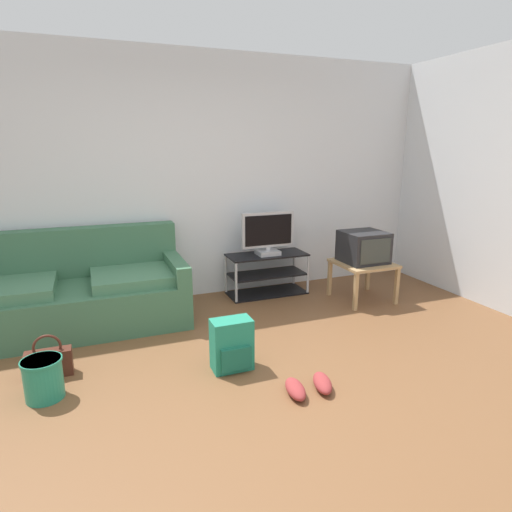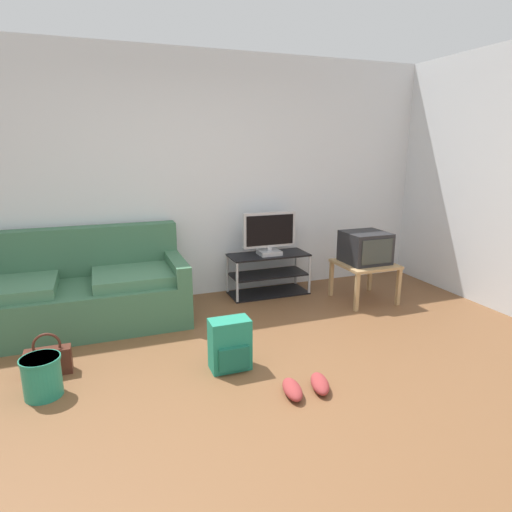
{
  "view_description": "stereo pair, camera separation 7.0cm",
  "coord_description": "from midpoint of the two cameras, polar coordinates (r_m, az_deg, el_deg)",
  "views": [
    {
      "loc": [
        -0.97,
        -2.36,
        1.7
      ],
      "look_at": [
        0.46,
        1.28,
        0.71
      ],
      "focal_mm": 30.34,
      "sensor_mm": 36.0,
      "label": 1
    },
    {
      "loc": [
        -0.9,
        -2.38,
        1.7
      ],
      "look_at": [
        0.46,
        1.28,
        0.71
      ],
      "focal_mm": 30.34,
      "sensor_mm": 36.0,
      "label": 2
    }
  ],
  "objects": [
    {
      "name": "ground_plane",
      "position": [
        3.07,
        1.01,
        -19.62
      ],
      "size": [
        9.0,
        9.8,
        0.02
      ],
      "primitive_type": "cube",
      "color": "brown"
    },
    {
      "name": "wall_back",
      "position": [
        4.92,
        -9.52,
        10.01
      ],
      "size": [
        9.0,
        0.1,
        2.7
      ],
      "primitive_type": "cube",
      "color": "silver",
      "rests_on": "ground_plane"
    },
    {
      "name": "wall_right",
      "position": [
        5.13,
        31.06,
        8.35
      ],
      "size": [
        0.1,
        3.6,
        2.7
      ],
      "primitive_type": "cube",
      "color": "silver",
      "rests_on": "ground_plane"
    },
    {
      "name": "couch",
      "position": [
        4.54,
        -22.17,
        -4.47
      ],
      "size": [
        2.06,
        0.95,
        0.91
      ],
      "color": "#3D6B4C",
      "rests_on": "ground_plane"
    },
    {
      "name": "tv_stand",
      "position": [
        5.09,
        2.03,
        -2.39
      ],
      "size": [
        0.92,
        0.4,
        0.48
      ],
      "color": "black",
      "rests_on": "ground_plane"
    },
    {
      "name": "flat_tv",
      "position": [
        4.95,
        2.18,
        2.92
      ],
      "size": [
        0.63,
        0.22,
        0.49
      ],
      "color": "#B2B2B7",
      "rests_on": "tv_stand"
    },
    {
      "name": "side_table",
      "position": [
        4.99,
        14.54,
        -1.51
      ],
      "size": [
        0.59,
        0.59,
        0.44
      ],
      "color": "tan",
      "rests_on": "ground_plane"
    },
    {
      "name": "crt_tv",
      "position": [
        4.95,
        14.6,
        1.11
      ],
      "size": [
        0.46,
        0.44,
        0.34
      ],
      "color": "#232326",
      "rests_on": "side_table"
    },
    {
      "name": "backpack",
      "position": [
        3.44,
        -2.86,
        -11.62
      ],
      "size": [
        0.31,
        0.26,
        0.41
      ],
      "rotation": [
        0.0,
        0.0,
        -0.22
      ],
      "color": "#238466",
      "rests_on": "ground_plane"
    },
    {
      "name": "handbag",
      "position": [
        3.73,
        -25.19,
        -12.32
      ],
      "size": [
        0.33,
        0.12,
        0.34
      ],
      "rotation": [
        0.0,
        0.0,
        -0.08
      ],
      "color": "#4C2319",
      "rests_on": "ground_plane"
    },
    {
      "name": "cleaning_bucket",
      "position": [
        3.44,
        -25.85,
        -14.01
      ],
      "size": [
        0.27,
        0.27,
        0.29
      ],
      "color": "#238466",
      "rests_on": "ground_plane"
    },
    {
      "name": "sneakers_pair",
      "position": [
        3.23,
        7.29,
        -16.69
      ],
      "size": [
        0.4,
        0.31,
        0.09
      ],
      "color": "#993333",
      "rests_on": "ground_plane"
    }
  ]
}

